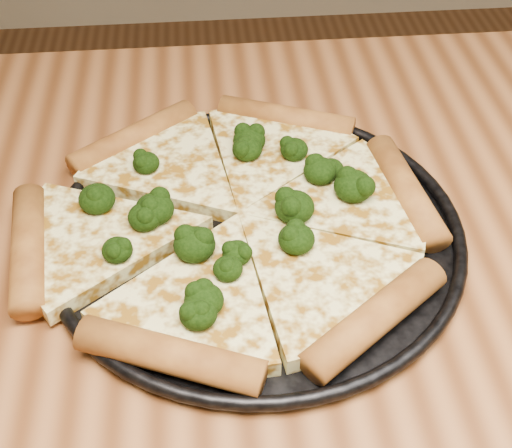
{
  "coord_description": "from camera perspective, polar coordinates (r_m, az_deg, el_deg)",
  "views": [
    {
      "loc": [
        -0.16,
        -0.33,
        1.18
      ],
      "look_at": [
        -0.12,
        0.11,
        0.77
      ],
      "focal_mm": 49.09,
      "sensor_mm": 36.0,
      "label": 1
    }
  ],
  "objects": [
    {
      "name": "dining_table",
      "position": [
        0.64,
        11.66,
        -13.0
      ],
      "size": [
        1.2,
        0.9,
        0.75
      ],
      "color": "#995C2F",
      "rests_on": "ground"
    },
    {
      "name": "broccoli_florets",
      "position": [
        0.6,
        -1.88,
        1.32
      ],
      "size": [
        0.26,
        0.24,
        0.03
      ],
      "color": "black",
      "rests_on": "pizza"
    },
    {
      "name": "pizza_pan",
      "position": [
        0.61,
        0.0,
        -0.57
      ],
      "size": [
        0.36,
        0.36,
        0.02
      ],
      "color": "black",
      "rests_on": "dining_table"
    },
    {
      "name": "pizza",
      "position": [
        0.61,
        -1.8,
        0.63
      ],
      "size": [
        0.38,
        0.37,
        0.03
      ],
      "rotation": [
        0.0,
        0.0,
        -0.39
      ],
      "color": "#FAF399",
      "rests_on": "pizza_pan"
    }
  ]
}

